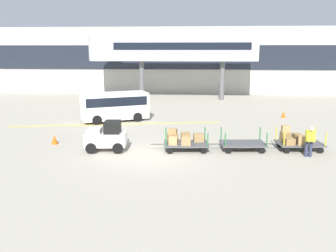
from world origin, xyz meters
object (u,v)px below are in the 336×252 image
at_px(baggage_tug, 106,137).
at_px(safety_cone_far, 284,114).
at_px(baggage_cart_tail, 297,140).
at_px(baggage_handler, 310,140).
at_px(baggage_cart_lead, 184,140).
at_px(shuttle_van, 114,104).
at_px(baggage_cart_middle, 243,144).
at_px(safety_cone_near, 54,139).

height_order(baggage_tug, safety_cone_far, baggage_tug).
relative_size(baggage_cart_tail, baggage_handler, 1.95).
height_order(baggage_cart_lead, baggage_handler, baggage_handler).
relative_size(baggage_tug, baggage_handler, 1.40).
xyz_separation_m(baggage_cart_lead, shuttle_van, (-5.36, 7.29, 0.70)).
distance_m(baggage_cart_middle, baggage_handler, 3.28).
xyz_separation_m(baggage_cart_middle, baggage_handler, (3.09, -0.97, 0.52)).
height_order(baggage_cart_middle, shuttle_van, shuttle_van).
relative_size(baggage_tug, baggage_cart_middle, 0.72).
xyz_separation_m(shuttle_van, safety_cone_far, (12.85, 2.14, -0.96)).
bearing_deg(baggage_tug, baggage_cart_middle, 4.76).
distance_m(safety_cone_near, safety_cone_far, 17.21).
distance_m(baggage_cart_tail, baggage_handler, 1.31).
height_order(baggage_handler, shuttle_van, shuttle_van).
xyz_separation_m(baggage_cart_middle, safety_cone_far, (4.41, 9.25, -0.07)).
distance_m(baggage_cart_lead, baggage_handler, 6.23).
height_order(baggage_tug, baggage_handler, baggage_tug).
height_order(shuttle_van, safety_cone_near, shuttle_van).
bearing_deg(baggage_cart_middle, safety_cone_far, 64.49).
bearing_deg(baggage_cart_middle, baggage_tug, -175.24).
height_order(baggage_cart_middle, baggage_handler, baggage_handler).
relative_size(baggage_cart_lead, baggage_handler, 1.95).
bearing_deg(safety_cone_near, shuttle_van, 73.64).
relative_size(baggage_tug, shuttle_van, 0.42).
relative_size(shuttle_van, safety_cone_far, 9.36).
bearing_deg(baggage_cart_middle, baggage_handler, -17.43).
distance_m(baggage_cart_middle, safety_cone_near, 10.40).
bearing_deg(baggage_cart_lead, shuttle_van, 126.34).
bearing_deg(safety_cone_far, baggage_cart_lead, -128.46).
bearing_deg(safety_cone_far, safety_cone_near, -149.30).
bearing_deg(baggage_cart_lead, safety_cone_near, 175.00).
bearing_deg(baggage_tug, safety_cone_near, 162.12).
bearing_deg(baggage_cart_lead, baggage_tug, -174.21).
distance_m(baggage_cart_lead, shuttle_van, 9.07).
bearing_deg(baggage_cart_tail, baggage_cart_lead, -175.63).
bearing_deg(baggage_tug, safety_cone_far, 40.44).
distance_m(baggage_tug, safety_cone_near, 3.46).
xyz_separation_m(baggage_cart_lead, safety_cone_far, (7.49, 9.43, -0.26)).
bearing_deg(shuttle_van, safety_cone_near, -106.36).
relative_size(baggage_handler, safety_cone_far, 2.84).
distance_m(baggage_tug, baggage_handler, 10.23).
height_order(baggage_cart_lead, shuttle_van, shuttle_van).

